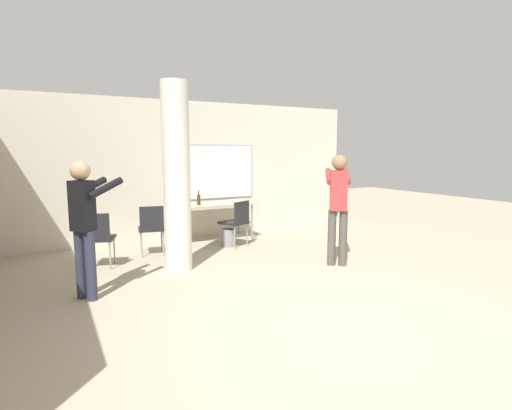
{
  "coord_description": "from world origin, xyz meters",
  "views": [
    {
      "loc": [
        -2.45,
        -2.9,
        1.79
      ],
      "look_at": [
        0.27,
        2.23,
        1.01
      ],
      "focal_mm": 28.0,
      "sensor_mm": 36.0,
      "label": 1
    }
  ],
  "objects": [
    {
      "name": "ground_plane",
      "position": [
        0.0,
        0.0,
        0.0
      ],
      "size": [
        24.0,
        24.0,
        0.0
      ],
      "primitive_type": "plane",
      "color": "#ADA389"
    },
    {
      "name": "wall_back",
      "position": [
        0.01,
        5.06,
        1.4
      ],
      "size": [
        8.0,
        0.15,
        2.8
      ],
      "color": "beige",
      "rests_on": "ground_plane"
    },
    {
      "name": "support_pillar",
      "position": [
        -0.73,
        2.86,
        1.4
      ],
      "size": [
        0.4,
        0.4,
        2.8
      ],
      "color": "silver",
      "rests_on": "ground_plane"
    },
    {
      "name": "folding_table",
      "position": [
        0.48,
        4.52,
        0.7
      ],
      "size": [
        1.61,
        0.75,
        0.75
      ],
      "color": "beige",
      "rests_on": "ground_plane"
    },
    {
      "name": "bottle_on_table",
      "position": [
        0.17,
        4.41,
        0.86
      ],
      "size": [
        0.07,
        0.07,
        0.28
      ],
      "color": "#4C3319",
      "rests_on": "folding_table"
    },
    {
      "name": "waste_bin",
      "position": [
        0.56,
        3.9,
        0.16
      ],
      "size": [
        0.27,
        0.27,
        0.33
      ],
      "color": "gray",
      "rests_on": "ground_plane"
    },
    {
      "name": "chair_table_right",
      "position": [
        0.69,
        3.81,
        0.51
      ],
      "size": [
        0.58,
        0.58,
        0.87
      ],
      "color": "#232328",
      "rests_on": "ground_plane"
    },
    {
      "name": "chair_table_left",
      "position": [
        -0.87,
        3.92,
        0.51
      ],
      "size": [
        0.51,
        0.51,
        0.87
      ],
      "color": "#232328",
      "rests_on": "ground_plane"
    },
    {
      "name": "chair_near_pillar",
      "position": [
        -1.78,
        3.52,
        0.51
      ],
      "size": [
        0.56,
        0.56,
        0.87
      ],
      "color": "#232328",
      "rests_on": "ground_plane"
    },
    {
      "name": "person_playing_side",
      "position": [
        1.57,
        1.95,
        1.02
      ],
      "size": [
        0.62,
        0.71,
        1.74
      ],
      "color": "#514C47",
      "rests_on": "ground_plane"
    },
    {
      "name": "person_watching_back",
      "position": [
        -2.06,
        2.21,
        0.99
      ],
      "size": [
        0.67,
        0.61,
        1.68
      ],
      "color": "#2D3347",
      "rests_on": "ground_plane"
    }
  ]
}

